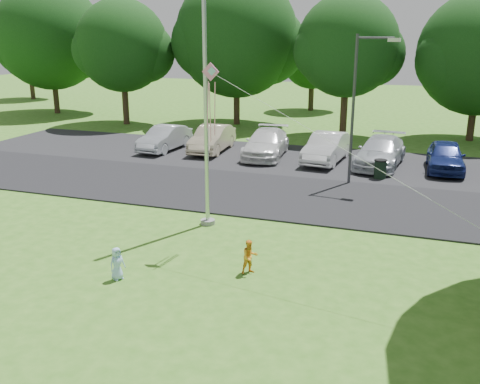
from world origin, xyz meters
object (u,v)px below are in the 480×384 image
(kite, at_px, (220,92))
(trash_can, at_px, (380,170))
(street_lamp, at_px, (360,97))
(child_yellow, at_px, (250,257))
(flagpole, at_px, (206,104))
(child_blue, at_px, (117,264))

(kite, bearing_deg, trash_can, 69.16)
(street_lamp, bearing_deg, child_yellow, -91.60)
(street_lamp, bearing_deg, kite, -101.96)
(street_lamp, distance_m, trash_can, 3.71)
(child_yellow, bearing_deg, street_lamp, 38.32)
(child_yellow, xyz_separation_m, kite, (-1.41, 1.50, 4.27))
(trash_can, bearing_deg, flagpole, -122.60)
(kite, bearing_deg, street_lamp, 71.94)
(trash_can, height_order, kite, kite)
(child_yellow, bearing_deg, trash_can, 34.50)
(street_lamp, xyz_separation_m, kite, (-2.95, -8.54, 0.94))
(flagpole, xyz_separation_m, kite, (1.20, -1.78, 0.60))
(child_yellow, bearing_deg, child_blue, 162.28)
(trash_can, bearing_deg, kite, -111.85)
(child_blue, bearing_deg, kite, -6.19)
(street_lamp, height_order, child_blue, street_lamp)
(flagpole, height_order, kite, flagpole)
(flagpole, bearing_deg, kite, -56.00)
(trash_can, height_order, child_yellow, child_yellow)
(street_lamp, bearing_deg, trash_can, 59.10)
(kite, bearing_deg, child_blue, -120.23)
(child_yellow, height_order, kite, kite)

